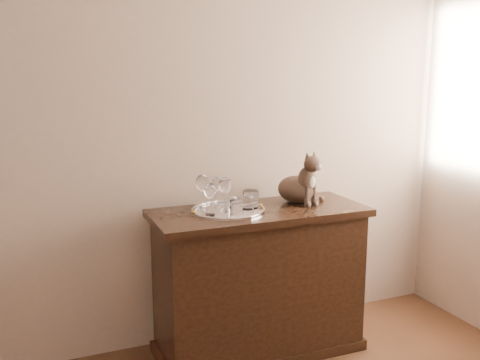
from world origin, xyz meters
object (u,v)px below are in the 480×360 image
object	(u,v)px
wine_glass_d	(225,194)
tumbler_a	(247,204)
wine_glass_a	(203,192)
wine_glass_b	(217,192)
cat	(297,176)
sideboard	(259,282)
tumbler_b	(236,206)
tray	(229,211)
tumbler_c	(251,199)
wine_glass_c	(210,199)

from	to	relation	value
wine_glass_d	tumbler_a	xyz separation A→B (m)	(0.10, -0.07, -0.05)
wine_glass_a	wine_glass_b	world-z (taller)	wine_glass_a
wine_glass_a	wine_glass_b	distance (m)	0.10
wine_glass_a	wine_glass_d	size ratio (longest dim) A/B	1.05
wine_glass_b	cat	xyz separation A→B (m)	(0.48, -0.05, 0.06)
sideboard	wine_glass_b	bearing A→B (deg)	148.75
wine_glass_b	tumbler_a	world-z (taller)	wine_glass_b
wine_glass_b	tumbler_b	size ratio (longest dim) A/B	1.95
tumbler_a	tumbler_b	distance (m)	0.07
tumbler_a	tumbler_b	bearing A→B (deg)	-165.68
tray	tumbler_c	world-z (taller)	tumbler_c
tray	wine_glass_a	size ratio (longest dim) A/B	2.05
wine_glass_b	wine_glass_c	world-z (taller)	wine_glass_c
sideboard	wine_glass_c	size ratio (longest dim) A/B	7.02
wine_glass_b	wine_glass_c	size ratio (longest dim) A/B	0.99
wine_glass_c	sideboard	bearing A→B (deg)	6.29
wine_glass_d	cat	distance (m)	0.47
wine_glass_c	tumbler_a	world-z (taller)	wine_glass_c
tray	tumbler_b	world-z (taller)	tumbler_b
wine_glass_b	tumbler_c	size ratio (longest dim) A/B	1.73
wine_glass_a	wine_glass_b	bearing A→B (deg)	18.27
wine_glass_a	wine_glass_c	distance (m)	0.13
wine_glass_b	tumbler_a	xyz separation A→B (m)	(0.11, -0.18, -0.04)
sideboard	cat	distance (m)	0.64
sideboard	tumbler_b	distance (m)	0.51
wine_glass_d	tumbler_c	bearing A→B (deg)	0.24
tray	wine_glass_d	bearing A→B (deg)	165.74
wine_glass_d	tumbler_b	size ratio (longest dim) A/B	2.14
tumbler_a	tumbler_b	xyz separation A→B (m)	(-0.07, -0.02, 0.00)
sideboard	tumbler_a	xyz separation A→B (m)	(-0.10, -0.06, 0.48)
sideboard	cat	world-z (taller)	cat
wine_glass_b	tumbler_b	xyz separation A→B (m)	(0.04, -0.20, -0.04)
wine_glass_d	sideboard	bearing A→B (deg)	-5.14
tumbler_b	tumbler_c	distance (m)	0.16
sideboard	wine_glass_d	distance (m)	0.56
tray	tumbler_c	size ratio (longest dim) A/B	4.08
wine_glass_d	cat	bearing A→B (deg)	6.56
sideboard	tumbler_a	size ratio (longest dim) A/B	13.87
wine_glass_a	wine_glass_d	bearing A→B (deg)	-36.93
cat	tumbler_a	bearing A→B (deg)	-178.71
tumbler_b	cat	world-z (taller)	cat
tumbler_c	wine_glass_d	bearing A→B (deg)	-179.76
tumbler_a	tray	bearing A→B (deg)	138.28
wine_glass_c	wine_glass_d	size ratio (longest dim) A/B	0.92
wine_glass_b	tumbler_b	distance (m)	0.21
wine_glass_d	wine_glass_a	bearing A→B (deg)	143.07
tumbler_a	tumbler_b	size ratio (longest dim) A/B	1.00
wine_glass_a	sideboard	bearing A→B (deg)	-17.59
tumbler_b	tumbler_c	size ratio (longest dim) A/B	0.89
tumbler_a	cat	bearing A→B (deg)	19.14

